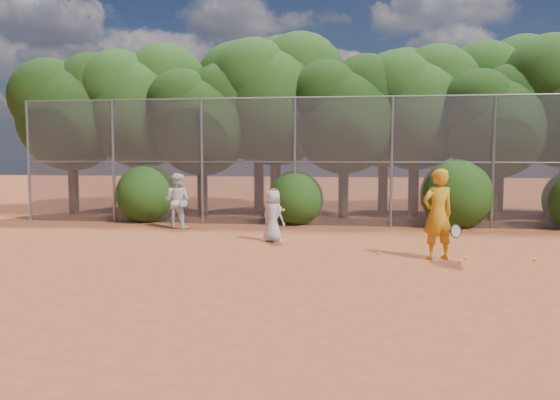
# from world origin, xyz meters

# --- Properties ---
(ground) EXTENTS (80.00, 80.00, 0.00)m
(ground) POSITION_xyz_m (0.00, 0.00, 0.00)
(ground) COLOR #9D4523
(ground) RESTS_ON ground
(fence_back) EXTENTS (20.05, 0.09, 4.03)m
(fence_back) POSITION_xyz_m (-0.12, 6.00, 2.05)
(fence_back) COLOR gray
(fence_back) RESTS_ON ground
(tree_0) EXTENTS (4.38, 3.81, 6.00)m
(tree_0) POSITION_xyz_m (-9.44, 8.04, 3.93)
(tree_0) COLOR black
(tree_0) RESTS_ON ground
(tree_1) EXTENTS (4.64, 4.03, 6.35)m
(tree_1) POSITION_xyz_m (-6.94, 8.54, 4.16)
(tree_1) COLOR black
(tree_1) RESTS_ON ground
(tree_2) EXTENTS (3.99, 3.47, 5.47)m
(tree_2) POSITION_xyz_m (-4.45, 7.83, 3.58)
(tree_2) COLOR black
(tree_2) RESTS_ON ground
(tree_3) EXTENTS (4.89, 4.26, 6.70)m
(tree_3) POSITION_xyz_m (-1.94, 8.84, 4.40)
(tree_3) COLOR black
(tree_3) RESTS_ON ground
(tree_4) EXTENTS (4.19, 3.64, 5.73)m
(tree_4) POSITION_xyz_m (0.55, 8.24, 3.76)
(tree_4) COLOR black
(tree_4) RESTS_ON ground
(tree_5) EXTENTS (4.51, 3.92, 6.17)m
(tree_5) POSITION_xyz_m (3.06, 9.04, 4.05)
(tree_5) COLOR black
(tree_5) RESTS_ON ground
(tree_6) EXTENTS (3.86, 3.36, 5.29)m
(tree_6) POSITION_xyz_m (5.55, 8.03, 3.47)
(tree_6) COLOR black
(tree_6) RESTS_ON ground
(tree_9) EXTENTS (4.83, 4.20, 6.62)m
(tree_9) POSITION_xyz_m (-7.94, 10.84, 4.34)
(tree_9) COLOR black
(tree_9) RESTS_ON ground
(tree_10) EXTENTS (5.15, 4.48, 7.06)m
(tree_10) POSITION_xyz_m (-2.93, 11.05, 4.63)
(tree_10) COLOR black
(tree_10) RESTS_ON ground
(tree_11) EXTENTS (4.64, 4.03, 6.35)m
(tree_11) POSITION_xyz_m (2.06, 10.64, 4.16)
(tree_11) COLOR black
(tree_11) RESTS_ON ground
(tree_12) EXTENTS (5.02, 4.37, 6.88)m
(tree_12) POSITION_xyz_m (6.56, 11.24, 4.51)
(tree_12) COLOR black
(tree_12) RESTS_ON ground
(bush_0) EXTENTS (2.00, 2.00, 2.00)m
(bush_0) POSITION_xyz_m (-6.00, 6.30, 1.00)
(bush_0) COLOR #1B3F0F
(bush_0) RESTS_ON ground
(bush_1) EXTENTS (1.80, 1.80, 1.80)m
(bush_1) POSITION_xyz_m (-1.00, 6.30, 0.90)
(bush_1) COLOR #1B3F0F
(bush_1) RESTS_ON ground
(bush_2) EXTENTS (2.20, 2.20, 2.20)m
(bush_2) POSITION_xyz_m (4.00, 6.30, 1.10)
(bush_2) COLOR #1B3F0F
(bush_2) RESTS_ON ground
(player_yellow) EXTENTS (0.92, 0.71, 1.95)m
(player_yellow) POSITION_xyz_m (2.63, 0.85, 0.98)
(player_yellow) COLOR orange
(player_yellow) RESTS_ON ground
(player_teen) EXTENTS (0.80, 0.74, 1.39)m
(player_teen) POSITION_xyz_m (-1.21, 2.68, 0.69)
(player_teen) COLOR silver
(player_teen) RESTS_ON ground
(player_white) EXTENTS (0.91, 0.78, 1.67)m
(player_white) POSITION_xyz_m (-4.44, 4.78, 0.84)
(player_white) COLOR white
(player_white) RESTS_ON ground
(ball_0) EXTENTS (0.07, 0.07, 0.07)m
(ball_0) POSITION_xyz_m (3.25, 0.93, 0.03)
(ball_0) COLOR #CDDC28
(ball_0) RESTS_ON ground
(ball_1) EXTENTS (0.07, 0.07, 0.07)m
(ball_1) POSITION_xyz_m (3.08, 3.15, 0.03)
(ball_1) COLOR #CDDC28
(ball_1) RESTS_ON ground
(ball_2) EXTENTS (0.07, 0.07, 0.07)m
(ball_2) POSITION_xyz_m (3.06, 0.51, 0.03)
(ball_2) COLOR #CDDC28
(ball_2) RESTS_ON ground
(ball_3) EXTENTS (0.07, 0.07, 0.07)m
(ball_3) POSITION_xyz_m (4.66, 0.92, 0.03)
(ball_3) COLOR #CDDC28
(ball_3) RESTS_ON ground
(ball_4) EXTENTS (0.07, 0.07, 0.07)m
(ball_4) POSITION_xyz_m (1.41, 1.20, 0.03)
(ball_4) COLOR #CDDC28
(ball_4) RESTS_ON ground
(ball_5) EXTENTS (0.07, 0.07, 0.07)m
(ball_5) POSITION_xyz_m (4.59, 3.60, 0.03)
(ball_5) COLOR #CDDC28
(ball_5) RESTS_ON ground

